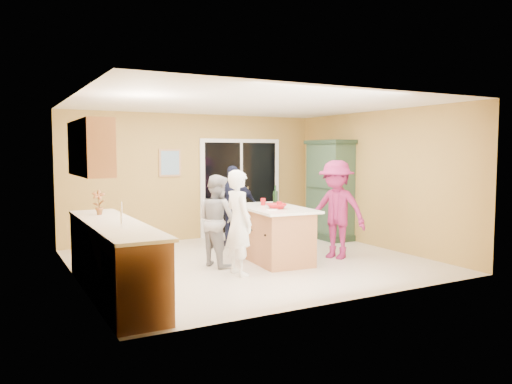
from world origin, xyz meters
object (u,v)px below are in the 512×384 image
woman_grey (217,220)px  green_hutch (330,191)px  woman_white (239,223)px  woman_magenta (336,210)px  kitchen_island (273,236)px  woman_navy (234,206)px

woman_grey → green_hutch: bearing=-84.2°
green_hutch → woman_white: bearing=-148.6°
woman_magenta → woman_grey: bearing=-128.8°
green_hutch → woman_magenta: bearing=-123.5°
kitchen_island → woman_navy: 1.49m
woman_grey → woman_magenta: size_ratio=0.87×
kitchen_island → woman_magenta: size_ratio=1.07×
woman_white → woman_magenta: 2.00m
kitchen_island → green_hutch: (2.12, 1.29, 0.58)m
green_hutch → woman_grey: green_hutch is taller
kitchen_island → woman_grey: bearing=178.0°
green_hutch → woman_magenta: (-1.08, -1.62, -0.17)m
woman_magenta → kitchen_island: bearing=-134.0°
woman_white → woman_grey: woman_white is taller
woman_white → kitchen_island: bearing=-61.4°
woman_magenta → green_hutch: bearing=120.3°
kitchen_island → woman_navy: size_ratio=1.15×
woman_grey → woman_navy: bearing=-49.9°
woman_navy → woman_grey: bearing=73.1°
kitchen_island → woman_grey: size_ratio=1.22×
green_hutch → woman_white: size_ratio=1.32×
kitchen_island → woman_navy: bearing=96.3°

